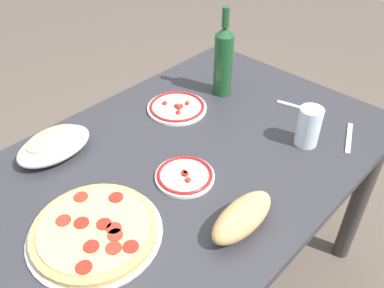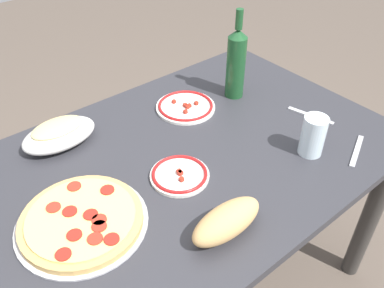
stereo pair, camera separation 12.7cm
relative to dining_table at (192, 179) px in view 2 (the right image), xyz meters
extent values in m
plane|color=brown|center=(0.00, 0.00, -0.62)|extent=(8.00, 8.00, 0.00)
cube|color=#2D2D33|center=(0.00, 0.00, 0.11)|extent=(1.31, 0.90, 0.03)
cylinder|color=#33302D|center=(0.59, -0.39, -0.27)|extent=(0.07, 0.07, 0.72)
cylinder|color=#33302D|center=(0.59, 0.39, -0.27)|extent=(0.07, 0.07, 0.72)
cylinder|color=#B7B7BC|center=(-0.41, -0.05, 0.12)|extent=(0.34, 0.34, 0.01)
cylinder|color=tan|center=(-0.41, -0.05, 0.14)|extent=(0.32, 0.32, 0.02)
cylinder|color=#EACC75|center=(-0.41, -0.05, 0.15)|extent=(0.28, 0.28, 0.01)
cylinder|color=maroon|center=(-0.39, -0.16, 0.15)|extent=(0.04, 0.04, 0.00)
cylinder|color=maroon|center=(-0.42, -0.02, 0.15)|extent=(0.04, 0.04, 0.00)
cylinder|color=#B22D1E|center=(-0.39, -0.11, 0.15)|extent=(0.04, 0.04, 0.00)
cylinder|color=#B22D1E|center=(-0.45, 0.02, 0.15)|extent=(0.04, 0.04, 0.00)
cylinder|color=#B22D1E|center=(-0.37, 0.06, 0.15)|extent=(0.04, 0.04, 0.00)
cylinder|color=#B22D1E|center=(-0.42, -0.14, 0.15)|extent=(0.04, 0.04, 0.00)
cylinder|color=maroon|center=(-0.45, -0.09, 0.15)|extent=(0.04, 0.04, 0.00)
cylinder|color=maroon|center=(-0.50, -0.13, 0.15)|extent=(0.04, 0.04, 0.00)
cylinder|color=maroon|center=(-0.31, -0.01, 0.15)|extent=(0.04, 0.04, 0.00)
cylinder|color=#B22D1E|center=(-0.38, -0.09, 0.15)|extent=(0.04, 0.04, 0.00)
cylinder|color=maroon|center=(-0.39, -0.06, 0.15)|extent=(0.04, 0.04, 0.00)
ellipsoid|color=white|center=(-0.30, 0.30, 0.16)|extent=(0.24, 0.15, 0.07)
ellipsoid|color=#AD2819|center=(-0.30, 0.30, 0.17)|extent=(0.20, 0.12, 0.03)
ellipsoid|color=#EFD684|center=(-0.30, 0.30, 0.19)|extent=(0.17, 0.10, 0.02)
cylinder|color=#194723|center=(0.34, 0.16, 0.24)|extent=(0.07, 0.07, 0.23)
cone|color=#194723|center=(0.34, 0.16, 0.37)|extent=(0.07, 0.07, 0.03)
cylinder|color=#194723|center=(0.34, 0.16, 0.42)|extent=(0.03, 0.03, 0.07)
cylinder|color=silver|center=(0.29, -0.24, 0.19)|extent=(0.08, 0.08, 0.13)
cylinder|color=white|center=(-0.10, -0.07, 0.13)|extent=(0.18, 0.18, 0.01)
torus|color=red|center=(-0.10, -0.07, 0.13)|extent=(0.16, 0.16, 0.01)
cube|color=#AD2819|center=(-0.10, -0.07, 0.14)|extent=(0.01, 0.01, 0.01)
cube|color=#AD2819|center=(-0.10, -0.07, 0.14)|extent=(0.01, 0.01, 0.01)
cube|color=#AD2819|center=(-0.10, -0.06, 0.14)|extent=(0.01, 0.01, 0.01)
cube|color=#AD2819|center=(-0.12, -0.09, 0.14)|extent=(0.01, 0.01, 0.01)
cylinder|color=white|center=(0.14, 0.21, 0.13)|extent=(0.22, 0.22, 0.01)
torus|color=red|center=(0.14, 0.21, 0.13)|extent=(0.20, 0.20, 0.01)
cube|color=#AD2819|center=(0.12, 0.25, 0.14)|extent=(0.01, 0.01, 0.01)
cube|color=#AD2819|center=(0.11, 0.17, 0.14)|extent=(0.01, 0.01, 0.01)
cube|color=#AD2819|center=(0.13, 0.19, 0.14)|extent=(0.01, 0.01, 0.01)
cube|color=#AD2819|center=(0.14, 0.20, 0.14)|extent=(0.01, 0.01, 0.01)
cube|color=#AD2819|center=(0.14, 0.19, 0.14)|extent=(0.01, 0.01, 0.01)
cube|color=#AD2819|center=(0.17, 0.19, 0.14)|extent=(0.01, 0.01, 0.01)
ellipsoid|color=tan|center=(-0.14, -0.30, 0.16)|extent=(0.21, 0.09, 0.08)
cube|color=#B7B7BC|center=(0.40, -0.33, 0.12)|extent=(0.16, 0.08, 0.00)
cube|color=#B7B7BC|center=(0.45, -0.12, 0.12)|extent=(0.06, 0.17, 0.00)
camera|label=1|loc=(-0.72, -0.68, 0.95)|focal=37.91mm
camera|label=2|loc=(-0.63, -0.77, 0.95)|focal=37.91mm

